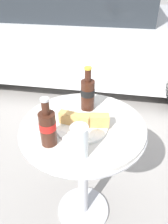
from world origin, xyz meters
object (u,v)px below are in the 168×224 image
cola_bottle_left (89,93)px  lunch_plate_near (84,123)px  bistro_table (83,149)px  drinking_glass (79,143)px  cola_bottle_right (48,127)px  parked_car (80,31)px

cola_bottle_left → lunch_plate_near: cola_bottle_left is taller
bistro_table → drinking_glass: bearing=-83.6°
cola_bottle_left → cola_bottle_right: size_ratio=1.05×
cola_bottle_right → parked_car: (-0.31, 2.31, -0.19)m
drinking_glass → lunch_plate_near: (-0.02, 0.18, -0.04)m
bistro_table → cola_bottle_left: bearing=88.2°
parked_car → lunch_plate_near: bearing=-78.7°
bistro_table → cola_bottle_left: size_ratio=3.10×
bistro_table → cola_bottle_left: 0.30m
drinking_glass → parked_car: 2.41m
drinking_glass → cola_bottle_right: bearing=160.7°
cola_bottle_left → parked_car: 2.07m
cola_bottle_left → cola_bottle_right: (-0.12, -0.30, -0.00)m
drinking_glass → lunch_plate_near: drinking_glass is taller
cola_bottle_left → parked_car: size_ratio=0.05×
cola_bottle_left → parked_car: bearing=102.2°
lunch_plate_near → cola_bottle_right: bearing=-134.2°
cola_bottle_right → drinking_glass: 0.15m
parked_car → cola_bottle_right: bearing=-82.3°
cola_bottle_right → drinking_glass: size_ratio=1.55×
drinking_glass → parked_car: parked_car is taller
bistro_table → parked_car: 2.20m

